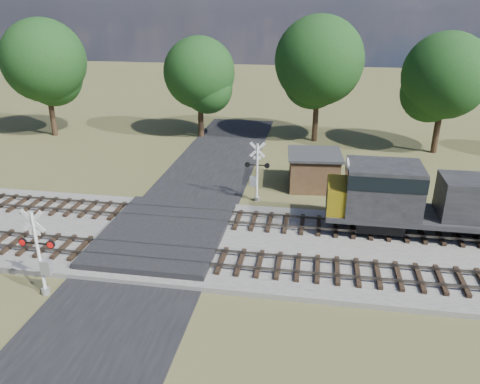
# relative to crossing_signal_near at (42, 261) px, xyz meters

# --- Properties ---
(ground) EXTENTS (160.00, 160.00, 0.00)m
(ground) POSITION_rel_crossing_signal_near_xyz_m (3.78, 5.83, -1.86)
(ground) COLOR brown
(ground) RESTS_ON ground
(ballast_bed) EXTENTS (140.00, 10.00, 0.30)m
(ballast_bed) POSITION_rel_crossing_signal_near_xyz_m (13.78, 6.33, -1.71)
(ballast_bed) COLOR gray
(ballast_bed) RESTS_ON ground
(road) EXTENTS (7.00, 60.00, 0.08)m
(road) POSITION_rel_crossing_signal_near_xyz_m (3.78, 5.83, -1.82)
(road) COLOR black
(road) RESTS_ON ground
(crossing_panel) EXTENTS (7.00, 9.00, 0.62)m
(crossing_panel) POSITION_rel_crossing_signal_near_xyz_m (3.78, 6.33, -1.55)
(crossing_panel) COLOR #262628
(crossing_panel) RESTS_ON ground
(track_near) EXTENTS (140.00, 2.60, 0.33)m
(track_near) POSITION_rel_crossing_signal_near_xyz_m (6.91, 3.83, -1.45)
(track_near) COLOR black
(track_near) RESTS_ON ballast_bed
(track_far) EXTENTS (140.00, 2.60, 0.33)m
(track_far) POSITION_rel_crossing_signal_near_xyz_m (6.91, 8.83, -1.45)
(track_far) COLOR black
(track_far) RESTS_ON ballast_bed
(crossing_signal_near) EXTENTS (1.80, 0.39, 4.48)m
(crossing_signal_near) POSITION_rel_crossing_signal_near_xyz_m (0.00, 0.00, 0.00)
(crossing_signal_near) COLOR silver
(crossing_signal_near) RESTS_ON ground
(crossing_signal_far) EXTENTS (1.73, 0.38, 4.30)m
(crossing_signal_far) POSITION_rel_crossing_signal_near_xyz_m (8.35, 12.84, -0.07)
(crossing_signal_far) COLOR silver
(crossing_signal_far) RESTS_ON ground
(equipment_shed) EXTENTS (4.22, 4.22, 2.67)m
(equipment_shed) POSITION_rel_crossing_signal_near_xyz_m (12.28, 16.22, -0.51)
(equipment_shed) COLOR #452E1D
(equipment_shed) RESTS_ON ground
(treeline) EXTENTS (82.42, 10.64, 11.99)m
(treeline) POSITION_rel_crossing_signal_near_xyz_m (7.72, 27.03, 5.03)
(treeline) COLOR black
(treeline) RESTS_ON ground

